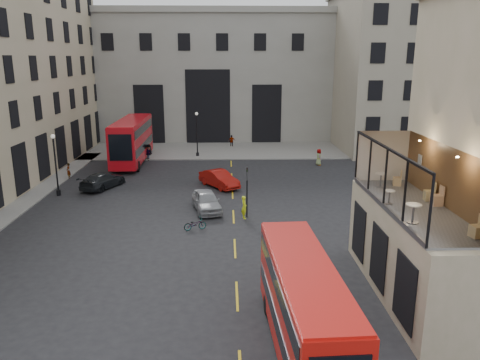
{
  "coord_description": "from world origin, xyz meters",
  "views": [
    {
      "loc": [
        -2.44,
        -21.08,
        11.52
      ],
      "look_at": [
        -1.53,
        11.38,
        3.0
      ],
      "focal_mm": 35.0,
      "sensor_mm": 36.0,
      "label": 1
    }
  ],
  "objects_px": {
    "cyclist": "(244,207)",
    "pedestrian_d": "(319,157)",
    "street_lamp_b": "(197,137)",
    "cafe_chair_d": "(397,181)",
    "car_a": "(206,201)",
    "street_lamp_a": "(56,168)",
    "traffic_light_far": "(108,146)",
    "pedestrian_c": "(232,141)",
    "cafe_table_mid": "(389,195)",
    "cafe_table_near": "(413,211)",
    "traffic_light_near": "(247,185)",
    "bus_near": "(304,305)",
    "cafe_chair_b": "(437,199)",
    "cafe_table_far": "(381,178)",
    "cafe_chair_c": "(430,195)",
    "bus_far": "(132,139)",
    "pedestrian_a": "(116,152)",
    "car_b": "(219,179)",
    "bicycle": "(195,224)",
    "car_c": "(103,180)",
    "pedestrian_e": "(68,171)",
    "cafe_chair_a": "(477,231)",
    "pedestrian_b": "(149,152)"
  },
  "relations": [
    {
      "from": "traffic_light_far",
      "to": "cafe_table_near",
      "type": "height_order",
      "value": "cafe_table_near"
    },
    {
      "from": "cafe_table_mid",
      "to": "cafe_chair_a",
      "type": "relative_size",
      "value": 0.74
    },
    {
      "from": "bicycle",
      "to": "cafe_chair_a",
      "type": "relative_size",
      "value": 1.7
    },
    {
      "from": "bus_near",
      "to": "cafe_table_mid",
      "type": "height_order",
      "value": "cafe_table_mid"
    },
    {
      "from": "car_a",
      "to": "cafe_table_mid",
      "type": "bearing_deg",
      "value": -66.46
    },
    {
      "from": "cyclist",
      "to": "pedestrian_d",
      "type": "height_order",
      "value": "pedestrian_d"
    },
    {
      "from": "street_lamp_a",
      "to": "car_b",
      "type": "relative_size",
      "value": 1.15
    },
    {
      "from": "pedestrian_e",
      "to": "cafe_chair_b",
      "type": "relative_size",
      "value": 1.57
    },
    {
      "from": "pedestrian_c",
      "to": "traffic_light_near",
      "type": "bearing_deg",
      "value": 83.02
    },
    {
      "from": "cafe_chair_a",
      "to": "pedestrian_b",
      "type": "bearing_deg",
      "value": 117.7
    },
    {
      "from": "traffic_light_far",
      "to": "cafe_chair_c",
      "type": "distance_m",
      "value": 35.35
    },
    {
      "from": "traffic_light_near",
      "to": "cyclist",
      "type": "relative_size",
      "value": 2.21
    },
    {
      "from": "car_b",
      "to": "cafe_chair_a",
      "type": "xyz_separation_m",
      "value": [
        10.64,
        -24.32,
        4.12
      ]
    },
    {
      "from": "cafe_chair_a",
      "to": "car_c",
      "type": "bearing_deg",
      "value": 131.18
    },
    {
      "from": "bus_far",
      "to": "pedestrian_a",
      "type": "height_order",
      "value": "bus_far"
    },
    {
      "from": "car_b",
      "to": "cyclist",
      "type": "height_order",
      "value": "cyclist"
    },
    {
      "from": "cafe_chair_b",
      "to": "cafe_chair_d",
      "type": "distance_m",
      "value": 3.72
    },
    {
      "from": "car_c",
      "to": "pedestrian_c",
      "type": "bearing_deg",
      "value": -98.1
    },
    {
      "from": "bicycle",
      "to": "street_lamp_a",
      "type": "bearing_deg",
      "value": 36.78
    },
    {
      "from": "bus_near",
      "to": "cafe_chair_d",
      "type": "relative_size",
      "value": 11.3
    },
    {
      "from": "street_lamp_b",
      "to": "car_a",
      "type": "xyz_separation_m",
      "value": [
        1.93,
        -20.48,
        -1.62
      ]
    },
    {
      "from": "pedestrian_a",
      "to": "traffic_light_near",
      "type": "bearing_deg",
      "value": -63.24
    },
    {
      "from": "traffic_light_near",
      "to": "cafe_chair_a",
      "type": "relative_size",
      "value": 4.13
    },
    {
      "from": "car_b",
      "to": "cafe_chair_b",
      "type": "relative_size",
      "value": 4.77
    },
    {
      "from": "street_lamp_a",
      "to": "street_lamp_b",
      "type": "relative_size",
      "value": 1.0
    },
    {
      "from": "car_c",
      "to": "pedestrian_a",
      "type": "xyz_separation_m",
      "value": [
        -1.53,
        12.13,
        0.25
      ]
    },
    {
      "from": "cafe_table_far",
      "to": "cafe_chair_b",
      "type": "distance_m",
      "value": 3.74
    },
    {
      "from": "pedestrian_d",
      "to": "cafe_chair_c",
      "type": "bearing_deg",
      "value": 169.57
    },
    {
      "from": "car_a",
      "to": "cafe_chair_b",
      "type": "height_order",
      "value": "cafe_chair_b"
    },
    {
      "from": "traffic_light_far",
      "to": "bus_far",
      "type": "height_order",
      "value": "bus_far"
    },
    {
      "from": "car_c",
      "to": "pedestrian_e",
      "type": "distance_m",
      "value": 5.55
    },
    {
      "from": "street_lamp_a",
      "to": "pedestrian_e",
      "type": "height_order",
      "value": "street_lamp_a"
    },
    {
      "from": "cafe_chair_c",
      "to": "cafe_chair_b",
      "type": "bearing_deg",
      "value": -87.51
    },
    {
      "from": "traffic_light_near",
      "to": "bus_near",
      "type": "relative_size",
      "value": 0.39
    },
    {
      "from": "car_c",
      "to": "pedestrian_a",
      "type": "bearing_deg",
      "value": -59.73
    },
    {
      "from": "pedestrian_b",
      "to": "cafe_table_mid",
      "type": "xyz_separation_m",
      "value": [
        16.94,
        -31.65,
        4.13
      ]
    },
    {
      "from": "car_c",
      "to": "car_a",
      "type": "bearing_deg",
      "value": 168.18
    },
    {
      "from": "pedestrian_c",
      "to": "bus_far",
      "type": "bearing_deg",
      "value": 30.24
    },
    {
      "from": "car_b",
      "to": "pedestrian_d",
      "type": "distance_m",
      "value": 13.91
    },
    {
      "from": "street_lamp_b",
      "to": "car_a",
      "type": "relative_size",
      "value": 1.17
    },
    {
      "from": "pedestrian_c",
      "to": "cafe_chair_b",
      "type": "xyz_separation_m",
      "value": [
        9.49,
        -39.81,
        4.09
      ]
    },
    {
      "from": "bus_far",
      "to": "car_c",
      "type": "xyz_separation_m",
      "value": [
        -0.68,
        -10.63,
        -2.02
      ]
    },
    {
      "from": "bus_near",
      "to": "street_lamp_b",
      "type": "bearing_deg",
      "value": 99.51
    },
    {
      "from": "street_lamp_a",
      "to": "cafe_chair_d",
      "type": "relative_size",
      "value": 6.11
    },
    {
      "from": "cyclist",
      "to": "cafe_chair_d",
      "type": "relative_size",
      "value": 1.97
    },
    {
      "from": "traffic_light_far",
      "to": "pedestrian_c",
      "type": "distance_m",
      "value": 17.89
    },
    {
      "from": "street_lamp_b",
      "to": "cafe_chair_d",
      "type": "relative_size",
      "value": 6.11
    },
    {
      "from": "street_lamp_b",
      "to": "car_a",
      "type": "distance_m",
      "value": 20.63
    },
    {
      "from": "car_a",
      "to": "car_c",
      "type": "distance_m",
      "value": 11.82
    },
    {
      "from": "car_b",
      "to": "cafe_table_mid",
      "type": "relative_size",
      "value": 6.82
    }
  ]
}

